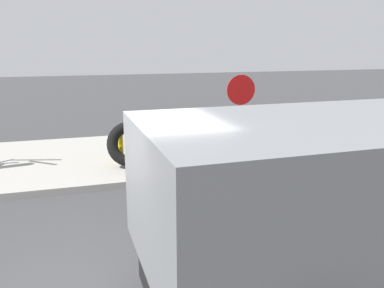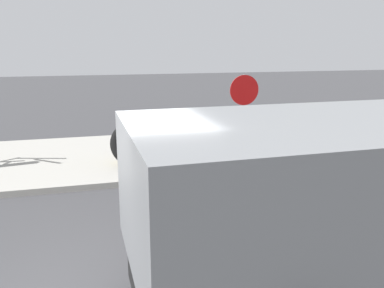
{
  "view_description": "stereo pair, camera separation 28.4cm",
  "coord_description": "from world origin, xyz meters",
  "views": [
    {
      "loc": [
        -0.35,
        -4.8,
        3.22
      ],
      "look_at": [
        1.96,
        2.8,
        1.24
      ],
      "focal_mm": 37.57,
      "sensor_mm": 36.0,
      "label": 1
    },
    {
      "loc": [
        -0.08,
        -4.87,
        3.22
      ],
      "look_at": [
        1.96,
        2.8,
        1.24
      ],
      "focal_mm": 37.57,
      "sensor_mm": 36.0,
      "label": 2
    }
  ],
  "objects": [
    {
      "name": "sidewalk_curb",
      "position": [
        0.0,
        6.5,
        0.07
      ],
      "size": [
        36.0,
        5.0,
        0.15
      ],
      "primitive_type": "cube",
      "color": "#99968E",
      "rests_on": "ground"
    },
    {
      "name": "fire_hydrant",
      "position": [
        0.81,
        5.6,
        0.62
      ],
      "size": [
        0.21,
        0.48,
        0.88
      ],
      "color": "yellow",
      "rests_on": "sidewalk_curb"
    },
    {
      "name": "loose_tire",
      "position": [
        1.02,
        5.19,
        0.75
      ],
      "size": [
        1.25,
        0.83,
        1.2
      ],
      "primitive_type": "torus",
      "rotation": [
        1.22,
        0.0,
        -0.15
      ],
      "color": "black",
      "rests_on": "sidewalk_curb"
    },
    {
      "name": "stop_sign",
      "position": [
        3.78,
        4.55,
        1.77
      ],
      "size": [
        0.76,
        0.08,
        2.33
      ],
      "color": "gray",
      "rests_on": "sidewalk_curb"
    }
  ]
}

